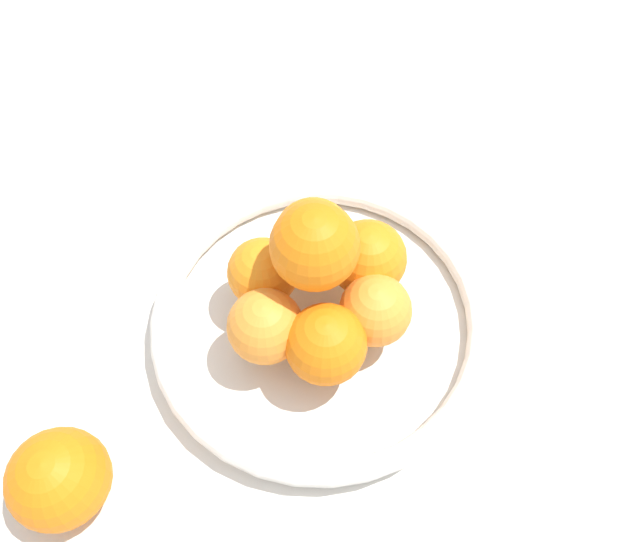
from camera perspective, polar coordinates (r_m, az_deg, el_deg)
name	(u,v)px	position (r m, az deg, el deg)	size (l,w,h in m)	color
ground_plane	(320,327)	(0.61, 0.00, -5.14)	(4.00, 4.00, 0.00)	silver
fruit_bowl	(320,318)	(0.59, 0.00, -4.34)	(0.32, 0.32, 0.03)	silver
orange_pile	(319,280)	(0.54, -0.06, -0.81)	(0.18, 0.16, 0.13)	orange
stray_orange	(60,480)	(0.55, -22.66, -17.25)	(0.08, 0.08, 0.08)	orange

